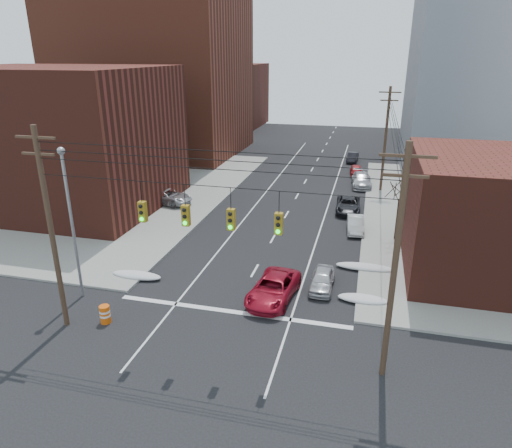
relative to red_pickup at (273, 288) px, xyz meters
The scene contains 27 objects.
ground 8.82m from the red_pickup, 103.54° to the right, with size 160.00×160.00×0.00m, color black.
sidewalk_nw 34.43m from the red_pickup, 147.58° to the left, with size 40.00×40.00×0.15m, color gray.
building_brick_tall 49.39m from the red_pickup, 123.44° to the left, with size 24.00×20.00×30.00m, color brown.
building_brick_near 28.16m from the red_pickup, 150.79° to the left, with size 20.00×16.00×13.00m, color #522218.
building_brick_far 71.41m from the red_pickup, 113.20° to the left, with size 22.00×18.00×12.00m, color #522218.
building_glass 66.06m from the red_pickup, 70.35° to the left, with size 20.00×18.00×22.00m, color gray.
utility_pole_left 12.96m from the red_pickup, 152.28° to the right, with size 2.20×0.28×11.00m.
utility_pole_right 9.90m from the red_pickup, 40.73° to the right, with size 2.20×0.28×11.00m.
utility_pole_far 26.74m from the red_pickup, 75.80° to the left, with size 2.20×0.28×11.00m.
traffic_signals 8.75m from the red_pickup, 109.38° to the right, with size 17.00×0.42×2.02m.
street_light 12.78m from the red_pickup, 167.57° to the right, with size 0.44×0.44×9.32m.
bare_tree 13.80m from the red_pickup, 56.68° to the left, with size 2.09×2.20×4.93m.
snow_nw 9.48m from the red_pickup, behind, with size 3.50×1.08×0.42m, color silver.
snow_ne 5.45m from the red_pickup, 10.11° to the left, with size 3.00×1.08×0.42m, color silver.
snow_east_far 7.65m from the red_pickup, 45.58° to the left, with size 4.00×1.08×0.42m, color silver.
red_pickup is the anchor object (origin of this frame).
parked_car_a 3.44m from the red_pickup, 37.09° to the left, with size 1.45×3.60×1.23m, color #B8B7BD.
parked_car_b 13.43m from the red_pickup, 71.13° to the left, with size 1.34×3.84×1.27m, color silver.
parked_car_c 18.02m from the red_pickup, 79.03° to the left, with size 2.21×4.80×1.33m, color black.
parked_car_d 27.23m from the red_pickup, 80.83° to the left, with size 2.10×5.17×1.50m, color #A8A8AD.
parked_car_e 31.91m from the red_pickup, 83.58° to the left, with size 1.48×3.68×1.25m, color maroon.
parked_car_f 39.19m from the red_pickup, 85.99° to the left, with size 1.33×3.82×1.26m, color black.
lot_car_a 21.88m from the red_pickup, 141.89° to the left, with size 1.64×4.69×1.55m, color silver.
lot_car_b 20.85m from the red_pickup, 132.45° to the left, with size 2.38×5.16×1.43m, color #9FA0A4.
lot_car_c 24.97m from the red_pickup, 137.28° to the left, with size 1.81×4.46×1.29m, color black.
lot_car_d 26.35m from the red_pickup, 145.70° to the left, with size 1.80×4.47×1.52m, color #AEAEB3.
construction_barrel 9.84m from the red_pickup, 150.49° to the right, with size 0.74×0.74×1.04m.
Camera 1 is at (7.04, -15.53, 14.22)m, focal length 32.00 mm.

